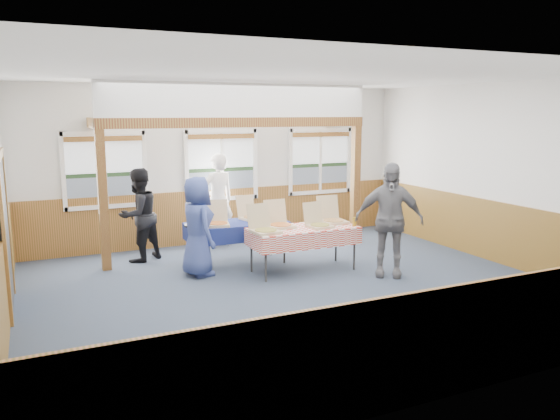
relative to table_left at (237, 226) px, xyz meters
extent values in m
plane|color=#2C3348|center=(0.33, -1.70, -0.70)|extent=(8.00, 8.00, 0.00)
plane|color=white|center=(0.33, -1.70, 2.50)|extent=(8.00, 8.00, 0.00)
plane|color=silver|center=(0.33, 1.80, 0.90)|extent=(8.00, 0.00, 8.00)
plane|color=silver|center=(0.33, -5.20, 0.90)|extent=(8.00, 0.00, 8.00)
plane|color=silver|center=(4.33, -1.70, 0.90)|extent=(0.00, 8.00, 8.00)
cube|color=brown|center=(0.33, 1.78, -0.15)|extent=(7.98, 0.05, 1.10)
cube|color=brown|center=(0.33, -5.17, -0.15)|extent=(7.98, 0.05, 1.10)
cube|color=brown|center=(-3.65, -1.70, -0.15)|extent=(0.05, 6.98, 1.10)
cube|color=brown|center=(4.30, -1.70, -0.15)|extent=(0.05, 6.98, 1.10)
cube|color=#2D2D2D|center=(-3.63, -0.80, 0.35)|extent=(0.06, 1.30, 2.10)
cube|color=white|center=(-1.97, 1.74, 0.21)|extent=(1.52, 0.05, 0.08)
cube|color=white|center=(-1.97, 1.74, 1.59)|extent=(1.52, 0.05, 0.08)
cube|color=white|center=(-2.71, 1.74, 0.90)|extent=(0.08, 0.05, 1.46)
cube|color=white|center=(-1.23, 1.74, 0.90)|extent=(0.08, 0.05, 1.46)
cube|color=white|center=(-1.97, 1.74, 0.90)|extent=(0.05, 0.05, 1.30)
cube|color=slate|center=(-1.97, 1.78, 0.51)|extent=(1.40, 0.02, 0.52)
cube|color=#1E381C|center=(-1.97, 1.78, 0.81)|extent=(1.40, 0.02, 0.08)
cube|color=silver|center=(-1.97, 1.78, 1.20)|extent=(1.40, 0.02, 0.70)
cube|color=brown|center=(-1.97, 1.72, 1.49)|extent=(1.40, 0.07, 0.10)
cube|color=white|center=(0.33, 1.74, 0.21)|extent=(1.52, 0.05, 0.08)
cube|color=white|center=(0.33, 1.74, 1.59)|extent=(1.52, 0.05, 0.08)
cube|color=white|center=(-0.41, 1.74, 0.90)|extent=(0.08, 0.05, 1.46)
cube|color=white|center=(1.07, 1.74, 0.90)|extent=(0.08, 0.05, 1.46)
cube|color=white|center=(0.33, 1.74, 0.90)|extent=(0.05, 0.05, 1.30)
cube|color=slate|center=(0.33, 1.78, 0.51)|extent=(1.40, 0.02, 0.52)
cube|color=#1E381C|center=(0.33, 1.78, 0.81)|extent=(1.40, 0.02, 0.08)
cube|color=silver|center=(0.33, 1.78, 1.20)|extent=(1.40, 0.02, 0.70)
cube|color=brown|center=(0.33, 1.72, 1.49)|extent=(1.40, 0.07, 0.10)
cube|color=white|center=(2.63, 1.74, 0.21)|extent=(1.52, 0.05, 0.08)
cube|color=white|center=(2.63, 1.74, 1.59)|extent=(1.52, 0.05, 0.08)
cube|color=white|center=(1.89, 1.74, 0.90)|extent=(0.08, 0.05, 1.46)
cube|color=white|center=(3.37, 1.74, 0.90)|extent=(0.08, 0.05, 1.46)
cube|color=white|center=(2.63, 1.74, 0.90)|extent=(0.05, 0.05, 1.30)
cube|color=slate|center=(2.63, 1.78, 0.51)|extent=(1.40, 0.02, 0.52)
cube|color=#1E381C|center=(2.63, 1.78, 0.81)|extent=(1.40, 0.02, 0.08)
cube|color=silver|center=(2.63, 1.78, 1.20)|extent=(1.40, 0.02, 0.70)
cube|color=brown|center=(2.63, 1.72, 1.49)|extent=(1.40, 0.07, 0.10)
cube|color=#5B2714|center=(-2.17, 0.60, 0.50)|extent=(0.15, 0.15, 2.40)
cube|color=#5B2714|center=(2.83, 0.60, 0.50)|extent=(0.15, 0.15, 2.40)
cube|color=#5B2714|center=(0.33, 0.60, 1.79)|extent=(5.15, 0.18, 0.18)
cylinder|color=#2D2D2D|center=(-0.79, -0.29, -0.33)|extent=(0.04, 0.04, 0.73)
cylinder|color=#2D2D2D|center=(-0.79, 0.29, -0.33)|extent=(0.04, 0.04, 0.73)
cylinder|color=#2D2D2D|center=(0.79, -0.29, -0.33)|extent=(0.04, 0.04, 0.73)
cylinder|color=#2D2D2D|center=(0.79, 0.29, -0.33)|extent=(0.04, 0.04, 0.73)
cube|color=#2D2D2D|center=(0.00, 0.00, 0.04)|extent=(1.83, 1.12, 0.03)
cube|color=navy|center=(0.00, 0.00, 0.06)|extent=(1.90, 1.19, 0.01)
cube|color=navy|center=(0.00, -0.38, -0.09)|extent=(1.71, 0.45, 0.28)
cube|color=navy|center=(0.00, 0.38, -0.09)|extent=(1.71, 0.45, 0.28)
cylinder|color=#2D2D2D|center=(0.05, -1.19, -0.33)|extent=(0.04, 0.04, 0.73)
cylinder|color=#2D2D2D|center=(0.05, -0.57, -0.33)|extent=(0.04, 0.04, 0.73)
cylinder|color=#2D2D2D|center=(1.70, -1.19, -0.33)|extent=(0.04, 0.04, 0.73)
cylinder|color=#2D2D2D|center=(1.70, -0.57, -0.33)|extent=(0.04, 0.04, 0.73)
cube|color=#2D2D2D|center=(0.87, -0.88, 0.04)|extent=(1.92, 1.41, 0.03)
cube|color=red|center=(0.87, -0.88, 0.06)|extent=(2.00, 1.49, 0.01)
cube|color=red|center=(0.87, -1.28, -0.09)|extent=(1.67, 0.77, 0.28)
cube|color=red|center=(0.87, -0.48, -0.09)|extent=(1.67, 0.77, 0.28)
cube|color=tan|center=(-0.40, -0.15, 0.08)|extent=(0.46, 0.46, 0.04)
cylinder|color=gold|center=(-0.40, -0.15, 0.11)|extent=(0.40, 0.40, 0.01)
cube|color=tan|center=(-0.35, 0.07, 0.29)|extent=(0.39, 0.18, 0.37)
cube|color=tan|center=(0.35, 0.12, 0.08)|extent=(0.45, 0.45, 0.04)
cylinder|color=tan|center=(0.35, 0.12, 0.11)|extent=(0.40, 0.40, 0.01)
cube|color=tan|center=(0.30, 0.34, 0.29)|extent=(0.39, 0.17, 0.37)
cube|color=tan|center=(0.12, -1.02, 0.08)|extent=(0.45, 0.45, 0.05)
cylinder|color=gold|center=(0.12, -1.02, 0.11)|extent=(0.39, 0.39, 0.01)
cube|color=tan|center=(0.10, -0.77, 0.30)|extent=(0.41, 0.14, 0.40)
cube|color=tan|center=(0.52, -0.73, 0.08)|extent=(0.41, 0.41, 0.05)
cylinder|color=gold|center=(0.52, -0.73, 0.11)|extent=(0.36, 0.36, 0.01)
cube|color=tan|center=(0.52, -0.48, 0.30)|extent=(0.40, 0.10, 0.40)
cube|color=tan|center=(1.12, -1.00, 0.08)|extent=(0.40, 0.40, 0.04)
cylinder|color=gold|center=(1.12, -1.00, 0.11)|extent=(0.35, 0.35, 0.01)
cube|color=tan|center=(1.10, -0.78, 0.28)|extent=(0.37, 0.12, 0.36)
cube|color=tan|center=(1.52, -0.78, 0.08)|extent=(0.44, 0.44, 0.05)
cylinder|color=tan|center=(1.52, -0.78, 0.11)|extent=(0.38, 0.38, 0.01)
cube|color=tan|center=(1.54, -0.53, 0.31)|extent=(0.42, 0.12, 0.41)
cylinder|color=black|center=(-0.75, 0.00, 0.08)|extent=(0.38, 0.38, 0.03)
cylinder|color=white|center=(-0.75, 0.00, 0.10)|extent=(0.09, 0.09, 0.04)
sphere|color=#2E5E24|center=(-0.64, 0.00, 0.11)|extent=(0.09, 0.09, 0.09)
sphere|color=#B8B8A6|center=(-0.68, 0.08, 0.11)|extent=(0.09, 0.09, 0.09)
sphere|color=#2E5E24|center=(-0.77, 0.10, 0.11)|extent=(0.09, 0.09, 0.09)
sphere|color=#B8B8A6|center=(-0.85, 0.05, 0.11)|extent=(0.09, 0.09, 0.09)
sphere|color=#2E5E24|center=(-0.85, -0.05, 0.11)|extent=(0.09, 0.09, 0.09)
sphere|color=#B8B8A6|center=(-0.77, -0.10, 0.11)|extent=(0.09, 0.09, 0.09)
sphere|color=#2E5E24|center=(-0.68, -0.08, 0.11)|extent=(0.09, 0.09, 0.09)
cylinder|color=olive|center=(1.72, -1.13, 0.14)|extent=(0.07, 0.07, 0.15)
imported|color=white|center=(0.12, 1.40, 0.24)|extent=(0.77, 0.59, 1.88)
imported|color=black|center=(-1.53, 0.94, 0.15)|extent=(1.04, 0.97, 1.69)
imported|color=navy|center=(-0.82, -0.37, 0.13)|extent=(0.64, 0.87, 1.65)
imported|color=slate|center=(2.03, -1.69, 0.24)|extent=(1.17, 1.00, 1.88)
camera|label=1|loc=(-3.24, -8.90, 1.98)|focal=35.00mm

